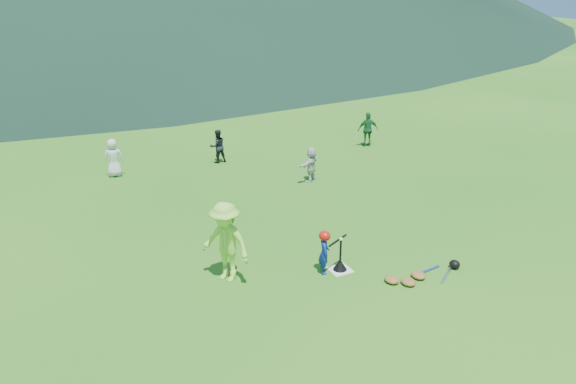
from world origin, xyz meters
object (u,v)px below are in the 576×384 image
object	(u,v)px
batter_child	(324,253)
adult_coach	(226,242)
fielder_b	(218,146)
fielder_c	(368,129)
fielder_d	(311,164)
fielder_a	(114,158)
home_plate	(340,270)
batting_tee	(340,265)
equipment_pile	(419,275)

from	to	relation	value
batter_child	adult_coach	xyz separation A→B (m)	(-1.93, 0.64, 0.38)
batter_child	fielder_b	bearing A→B (deg)	19.56
fielder_c	fielder_d	xyz separation A→B (m)	(-3.52, -2.22, -0.10)
fielder_a	fielder_b	size ratio (longest dim) A/B	1.06
fielder_c	fielder_d	bearing A→B (deg)	48.81
home_plate	batting_tee	distance (m)	0.12
batter_child	fielder_a	xyz separation A→B (m)	(-2.85, 8.03, 0.12)
equipment_pile	batter_child	bearing A→B (deg)	146.89
fielder_a	fielder_c	size ratio (longest dim) A/B	0.95
adult_coach	fielder_a	bearing A→B (deg)	153.96
fielder_b	fielder_d	world-z (taller)	fielder_b
home_plate	adult_coach	xyz separation A→B (m)	(-2.28, 0.71, 0.84)
fielder_d	equipment_pile	distance (m)	6.12
fielder_c	batter_child	bearing A→B (deg)	67.27
fielder_d	batting_tee	xyz separation A→B (m)	(-2.02, -5.06, -0.40)
batter_child	home_plate	bearing A→B (deg)	-78.74
fielder_a	fielder_b	xyz separation A→B (m)	(3.30, -0.16, -0.03)
fielder_b	equipment_pile	distance (m)	9.03
fielder_c	batting_tee	world-z (taller)	fielder_c
home_plate	equipment_pile	xyz separation A→B (m)	(1.30, -1.00, 0.06)
equipment_pile	adult_coach	bearing A→B (deg)	154.34
fielder_d	batting_tee	world-z (taller)	fielder_d
fielder_d	fielder_c	bearing A→B (deg)	179.10
adult_coach	fielder_c	world-z (taller)	adult_coach
fielder_a	equipment_pile	world-z (taller)	fielder_a
fielder_a	batting_tee	bearing A→B (deg)	124.36
adult_coach	fielder_c	xyz separation A→B (m)	(7.82, 6.56, -0.23)
batter_child	adult_coach	bearing A→B (deg)	94.48
fielder_a	batting_tee	world-z (taller)	fielder_a
fielder_a	fielder_b	distance (m)	3.31
batting_tee	fielder_d	bearing A→B (deg)	68.19
home_plate	batting_tee	xyz separation A→B (m)	(0.00, 0.00, 0.12)
equipment_pile	fielder_c	bearing A→B (deg)	62.86
home_plate	batter_child	distance (m)	0.59
fielder_c	equipment_pile	xyz separation A→B (m)	(-4.24, -8.28, -0.56)
batting_tee	adult_coach	bearing A→B (deg)	162.60
home_plate	batter_child	xyz separation A→B (m)	(-0.35, 0.07, 0.46)
fielder_c	fielder_d	world-z (taller)	fielder_c
adult_coach	fielder_a	world-z (taller)	adult_coach
fielder_d	batting_tee	distance (m)	5.46
batting_tee	equipment_pile	world-z (taller)	batting_tee
home_plate	adult_coach	size ratio (longest dim) A/B	0.26
home_plate	batting_tee	size ratio (longest dim) A/B	0.66
adult_coach	fielder_d	world-z (taller)	adult_coach
batter_child	batting_tee	xyz separation A→B (m)	(0.35, -0.07, -0.34)
adult_coach	batting_tee	bearing A→B (deg)	39.46
fielder_b	fielder_d	bearing A→B (deg)	121.17
fielder_b	fielder_d	distance (m)	3.46
batter_child	fielder_a	distance (m)	8.52
fielder_c	fielder_b	bearing A→B (deg)	9.66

